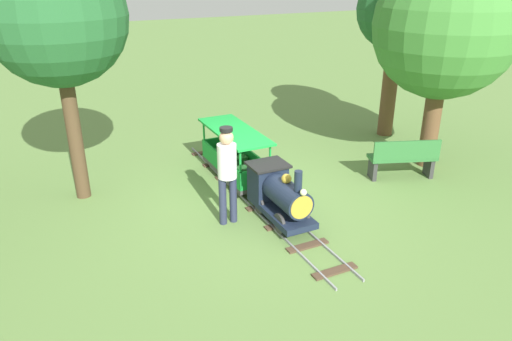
% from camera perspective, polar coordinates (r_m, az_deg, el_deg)
% --- Properties ---
extents(ground_plane, '(60.00, 60.00, 0.00)m').
position_cam_1_polar(ground_plane, '(8.57, 0.07, -3.43)').
color(ground_plane, '#608442').
extents(track, '(0.67, 5.70, 0.04)m').
position_cam_1_polar(track, '(8.60, -0.07, -3.20)').
color(track, gray).
rests_on(track, ground_plane).
extents(locomotive, '(0.63, 1.45, 1.05)m').
position_cam_1_polar(locomotive, '(7.70, 2.75, -2.69)').
color(locomotive, '#192338').
rests_on(locomotive, ground_plane).
extents(passenger_car, '(0.73, 2.00, 0.97)m').
position_cam_1_polar(passenger_car, '(9.18, -2.52, 1.35)').
color(passenger_car, '#3F3F3F').
rests_on(passenger_car, ground_plane).
extents(conductor_person, '(0.30, 0.30, 1.62)m').
position_cam_1_polar(conductor_person, '(7.43, -3.46, 0.28)').
color(conductor_person, '#282D47').
rests_on(conductor_person, ground_plane).
extents(park_bench, '(1.36, 0.82, 0.82)m').
position_cam_1_polar(park_bench, '(9.66, 17.11, 1.38)').
color(park_bench, '#2D6B33').
rests_on(park_bench, ground_plane).
extents(oak_tree_near, '(1.85, 1.85, 3.87)m').
position_cam_1_polar(oak_tree_near, '(11.69, 16.53, 17.60)').
color(oak_tree_near, brown).
rests_on(oak_tree_near, ground_plane).
extents(oak_tree_far, '(2.23, 2.23, 4.24)m').
position_cam_1_polar(oak_tree_far, '(8.42, -22.73, 16.49)').
color(oak_tree_far, '#4C3823').
rests_on(oak_tree_far, ground_plane).
extents(oak_tree_distant, '(2.73, 2.73, 4.16)m').
position_cam_1_polar(oak_tree_distant, '(9.99, 21.65, 15.58)').
color(oak_tree_distant, brown).
rests_on(oak_tree_distant, ground_plane).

